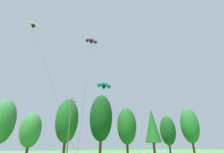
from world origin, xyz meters
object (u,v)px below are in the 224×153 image
parafoil_kite_high_magenta (91,41)px  parafoil_kite_mid_teal (104,86)px  utility_pole (69,125)px  parafoil_kite_far_white (33,26)px

parafoil_kite_high_magenta → parafoil_kite_mid_teal: 11.72m
utility_pole → parafoil_kite_mid_teal: (4.46, -7.76, 6.55)m
parafoil_kite_mid_teal → parafoil_kite_high_magenta: bearing=128.2°
parafoil_kite_high_magenta → parafoil_kite_far_white: bearing=178.4°
parafoil_kite_high_magenta → utility_pole: bearing=114.4°
parafoil_kite_mid_teal → parafoil_kite_far_white: size_ratio=0.52×
parafoil_kite_high_magenta → parafoil_kite_far_white: parafoil_kite_far_white is taller
utility_pole → parafoil_kite_high_magenta: size_ratio=0.51×
utility_pole → parafoil_kite_far_white: parafoil_kite_far_white is taller
utility_pole → parafoil_kite_far_white: size_ratio=0.50×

